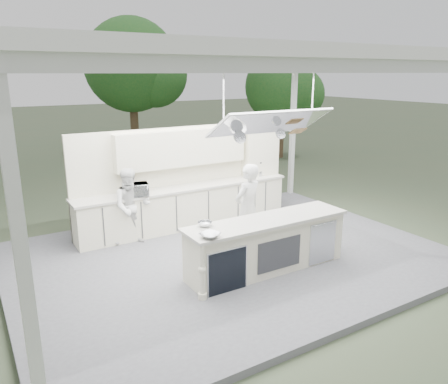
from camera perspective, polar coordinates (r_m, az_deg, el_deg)
ground at (r=8.65m, az=0.83°, el=-8.83°), size 90.00×90.00×0.00m
stage_deck at (r=8.63m, az=0.84°, el=-8.47°), size 8.00×6.00×0.12m
tent at (r=7.89m, az=1.01°, el=16.55°), size 8.20×6.20×3.86m
demo_island at (r=7.82m, az=5.54°, el=-6.88°), size 3.10×0.79×0.95m
back_counter at (r=10.00m, az=-4.95°, el=-1.85°), size 5.08×0.72×0.95m
back_wall_unit at (r=10.14m, az=-3.37°, el=4.12°), size 5.05×0.48×2.25m
tree_cluster at (r=16.94m, az=-18.02°, el=13.77°), size 19.55×9.40×5.85m
head_chef at (r=8.45m, az=3.12°, el=-2.17°), size 0.74×0.58×1.77m
sous_chef at (r=9.08m, az=-11.99°, el=-1.86°), size 0.86×0.72×1.58m
toaster_oven at (r=9.19m, az=-11.39°, el=0.28°), size 0.54×0.42×0.27m
bowl_large at (r=6.80m, az=-1.85°, el=-5.68°), size 0.40×0.40×0.08m
bowl_small at (r=7.29m, az=-2.50°, el=-4.20°), size 0.27×0.27×0.08m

